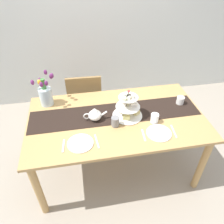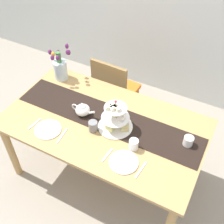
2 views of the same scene
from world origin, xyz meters
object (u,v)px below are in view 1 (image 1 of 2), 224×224
dining_table (116,124)px  knife_left (97,141)px  fork_left (64,146)px  teapot (95,115)px  tiered_cake_stand (128,108)px  mug_white_text (155,118)px  fork_right (144,135)px  mug_grey (115,121)px  cream_jug (180,100)px  chair_left (85,100)px  dinner_plate_right (159,133)px  knife_right (174,131)px  dinner_plate_left (80,143)px  tulip_vase (46,94)px

dining_table → knife_left: size_ratio=10.36×
fork_left → knife_left: 0.29m
teapot → tiered_cake_stand: bearing=0.4°
dining_table → mug_white_text: bearing=-21.9°
fork_right → mug_grey: (-0.23, 0.18, 0.05)m
tiered_cake_stand → cream_jug: size_ratio=3.58×
chair_left → fork_right: bearing=-65.4°
dinner_plate_right → mug_grey: bearing=154.7°
tiered_cake_stand → fork_right: bearing=-75.0°
fork_right → mug_white_text: (0.15, 0.16, 0.04)m
knife_right → mug_white_text: size_ratio=1.79×
dining_table → fork_right: (0.19, -0.30, 0.10)m
teapot → fork_left: teapot is taller
fork_left → dinner_plate_right: bearing=0.0°
chair_left → dinner_plate_left: (-0.10, -1.02, 0.27)m
fork_right → mug_grey: bearing=142.4°
knife_right → mug_grey: size_ratio=1.79×
cream_jug → tulip_vase: bearing=170.0°
fork_right → knife_right: 0.29m
dinner_plate_left → mug_white_text: bearing=12.4°
tulip_vase → dinner_plate_right: 1.22m
dining_table → dinner_plate_left: size_ratio=7.66×
teapot → fork_right: teapot is taller
tiered_cake_stand → mug_white_text: bearing=-31.2°
cream_jug → dinner_plate_left: 1.17m
tiered_cake_stand → teapot: (-0.33, -0.00, -0.04)m
cream_jug → dinner_plate_right: (-0.38, -0.40, -0.04)m
dinner_plate_left → mug_white_text: 0.75m
tulip_vase → fork_left: tulip_vase is taller
dinner_plate_left → mug_white_text: mug_white_text is taller
chair_left → mug_white_text: 1.11m
dining_table → fork_left: 0.61m
chair_left → cream_jug: bearing=-32.1°
dinner_plate_left → knife_left: bearing=0.0°
tiered_cake_stand → mug_white_text: 0.28m
teapot → mug_white_text: (0.56, -0.14, -0.01)m
cream_jug → dining_table: bearing=-171.9°
tulip_vase → mug_grey: 0.81m
dining_table → chair_left: 0.79m
teapot → mug_grey: (0.18, -0.12, -0.01)m
knife_right → knife_left: bearing=180.0°
chair_left → knife_right: chair_left is taller
dining_table → dinner_plate_right: bearing=-41.5°
fork_right → mug_white_text: bearing=46.3°
fork_right → knife_right: bearing=0.0°
teapot → fork_right: bearing=-36.2°
tiered_cake_stand → dinner_plate_left: tiered_cake_stand is taller
cream_jug → knife_right: cream_jug is taller
dinner_plate_right → knife_right: (0.15, 0.00, -0.00)m
chair_left → knife_right: bearing=-53.4°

